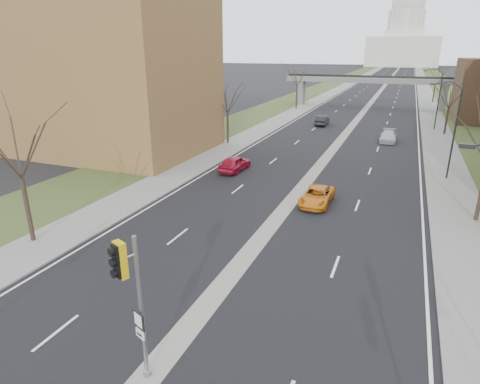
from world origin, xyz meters
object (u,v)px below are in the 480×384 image
Objects in this scene: car_right_near at (317,196)px; car_right_mid at (388,136)px; car_left_far at (322,120)px; signal_pole_median at (130,286)px; car_left_near at (235,163)px.

car_right_mid reaches higher than car_right_near.
car_left_far is at bearing 101.36° from car_right_near.
car_left_far is (-4.31, 54.62, -3.19)m from signal_pole_median.
car_left_near reaches higher than car_left_far.
car_right_near is (6.51, -34.64, -0.11)m from car_left_far.
car_right_mid is at bearing 105.05° from signal_pole_median.
signal_pole_median reaches higher than car_right_mid.
car_left_far is 0.94× the size of car_right_mid.
car_left_far is 13.60m from car_right_mid.
car_left_near is at bearing 128.12° from signal_pole_median.
car_left_near is 23.90m from car_right_mid.
car_right_near is at bearing -99.34° from car_right_mid.
signal_pole_median is 27.07m from car_left_near.
signal_pole_median reaches higher than car_right_near.
car_left_near is 0.97× the size of car_right_near.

